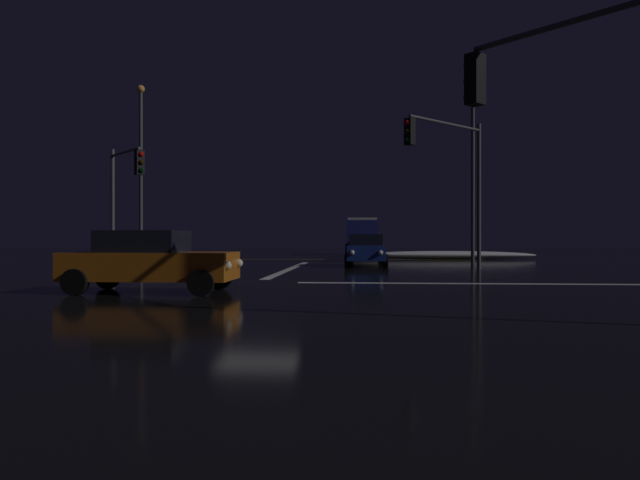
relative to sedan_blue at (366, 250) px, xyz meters
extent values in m
cube|color=black|center=(-3.42, -10.88, -0.85)|extent=(120.00, 120.00, 0.10)
cube|color=white|center=(-3.42, -2.85, -0.80)|extent=(0.35, 13.73, 0.01)
cube|color=yellow|center=(-3.42, 8.75, -0.80)|extent=(22.00, 0.15, 0.01)
cube|color=white|center=(4.71, -10.88, -0.80)|extent=(13.73, 0.40, 0.01)
ellipsoid|color=white|center=(-12.25, 7.11, -0.54)|extent=(7.74, 1.50, 0.52)
ellipsoid|color=white|center=(5.41, 9.87, -0.53)|extent=(11.42, 1.50, 0.54)
cube|color=navy|center=(0.00, -0.04, -0.13)|extent=(1.80, 4.20, 0.70)
cube|color=black|center=(0.00, 0.16, 0.49)|extent=(1.60, 2.00, 0.55)
cylinder|color=black|center=(0.90, -1.59, -0.48)|extent=(0.22, 0.64, 0.64)
cylinder|color=black|center=(-0.90, -1.59, -0.48)|extent=(0.22, 0.64, 0.64)
cylinder|color=black|center=(0.90, 1.51, -0.48)|extent=(0.22, 0.64, 0.64)
cylinder|color=black|center=(-0.90, 1.51, -0.48)|extent=(0.22, 0.64, 0.64)
sphere|color=#F9EFC6|center=(0.65, -2.16, -0.08)|extent=(0.22, 0.22, 0.22)
sphere|color=#F9EFC6|center=(-0.65, -2.16, -0.08)|extent=(0.22, 0.22, 0.22)
cube|color=black|center=(0.00, 6.44, -0.13)|extent=(1.80, 4.20, 0.70)
cube|color=black|center=(0.00, 6.64, 0.49)|extent=(1.60, 2.00, 0.55)
cylinder|color=black|center=(0.90, 4.89, -0.48)|extent=(0.22, 0.64, 0.64)
cylinder|color=black|center=(-0.90, 4.89, -0.48)|extent=(0.22, 0.64, 0.64)
cylinder|color=black|center=(0.90, 7.99, -0.48)|extent=(0.22, 0.64, 0.64)
cylinder|color=black|center=(-0.90, 7.99, -0.48)|extent=(0.22, 0.64, 0.64)
sphere|color=#F9EFC6|center=(0.65, 4.32, -0.08)|extent=(0.22, 0.22, 0.22)
sphere|color=#F9EFC6|center=(-0.65, 4.32, -0.08)|extent=(0.22, 0.22, 0.22)
cube|color=#B7B7BC|center=(0.01, 12.28, -0.13)|extent=(1.80, 4.20, 0.70)
cube|color=black|center=(0.01, 12.48, 0.49)|extent=(1.60, 2.00, 0.55)
cylinder|color=black|center=(0.91, 10.73, -0.48)|extent=(0.22, 0.64, 0.64)
cylinder|color=black|center=(-0.89, 10.73, -0.48)|extent=(0.22, 0.64, 0.64)
cylinder|color=black|center=(0.91, 13.83, -0.48)|extent=(0.22, 0.64, 0.64)
cylinder|color=black|center=(-0.89, 13.83, -0.48)|extent=(0.22, 0.64, 0.64)
sphere|color=#F9EFC6|center=(0.66, 10.16, -0.08)|extent=(0.22, 0.22, 0.22)
sphere|color=#F9EFC6|center=(-0.64, 10.16, -0.08)|extent=(0.22, 0.22, 0.22)
cube|color=navy|center=(-0.21, 16.60, 0.83)|extent=(2.40, 2.20, 2.30)
cube|color=silver|center=(-0.21, 21.10, 0.98)|extent=(2.40, 5.00, 2.60)
cylinder|color=black|center=(0.99, 17.20, -0.32)|extent=(0.28, 0.96, 0.96)
cylinder|color=black|center=(-1.41, 17.20, -0.32)|extent=(0.28, 0.96, 0.96)
cylinder|color=black|center=(0.99, 21.90, -0.32)|extent=(0.28, 0.96, 0.96)
cylinder|color=black|center=(-1.41, 21.90, -0.32)|extent=(0.28, 0.96, 0.96)
sphere|color=#F9EFC6|center=(0.64, 15.45, 0.23)|extent=(0.26, 0.26, 0.26)
sphere|color=#F9EFC6|center=(-1.06, 15.45, 0.23)|extent=(0.26, 0.26, 0.26)
cube|color=#C66014|center=(-5.52, -14.32, -0.13)|extent=(4.20, 1.80, 0.70)
cube|color=black|center=(-5.72, -14.32, 0.49)|extent=(2.00, 1.60, 0.55)
cylinder|color=black|center=(-3.97, -13.42, -0.48)|extent=(0.64, 0.22, 0.64)
cylinder|color=black|center=(-3.97, -15.22, -0.48)|extent=(0.64, 0.22, 0.64)
cylinder|color=black|center=(-7.07, -13.42, -0.48)|extent=(0.64, 0.22, 0.64)
cylinder|color=black|center=(-7.07, -15.22, -0.48)|extent=(0.64, 0.22, 0.64)
sphere|color=#F9EFC6|center=(-3.40, -13.67, -0.08)|extent=(0.22, 0.22, 0.22)
sphere|color=#F9EFC6|center=(-3.40, -14.97, -0.08)|extent=(0.22, 0.22, 0.22)
cylinder|color=#4C4C51|center=(5.01, -2.45, 2.44)|extent=(0.18, 0.18, 6.49)
cylinder|color=#4C4C51|center=(3.35, -4.12, 5.39)|extent=(3.41, 3.41, 0.12)
cube|color=black|center=(1.68, -5.78, 4.77)|extent=(0.46, 0.46, 1.05)
sphere|color=red|center=(1.57, -5.90, 5.11)|extent=(0.22, 0.22, 0.22)
sphere|color=black|center=(1.57, -5.90, 4.77)|extent=(0.22, 0.22, 0.22)
sphere|color=black|center=(1.57, -5.90, 4.42)|extent=(0.22, 0.22, 0.22)
cylinder|color=#4C4C51|center=(-11.85, -2.45, 1.97)|extent=(0.18, 0.18, 5.54)
cylinder|color=#4C4C51|center=(-10.77, -3.53, 4.44)|extent=(2.24, 2.24, 0.12)
cube|color=black|center=(-9.70, -4.60, 3.81)|extent=(0.46, 0.46, 1.05)
sphere|color=red|center=(-9.59, -4.72, 4.16)|extent=(0.22, 0.22, 0.22)
sphere|color=black|center=(-9.59, -4.72, 3.81)|extent=(0.22, 0.22, 0.22)
sphere|color=black|center=(-9.59, -4.72, 3.47)|extent=(0.22, 0.22, 0.22)
cylinder|color=#4C4C51|center=(3.59, -17.89, 4.48)|extent=(2.92, 2.92, 0.12)
cube|color=black|center=(2.17, -16.47, 3.86)|extent=(0.46, 0.46, 1.05)
sphere|color=red|center=(2.06, -16.36, 4.20)|extent=(0.22, 0.22, 0.22)
sphere|color=black|center=(2.06, -16.36, 3.86)|extent=(0.22, 0.22, 0.22)
sphere|color=black|center=(2.06, -16.36, 3.51)|extent=(0.22, 0.22, 0.22)
cylinder|color=#424247|center=(5.71, 2.75, 3.88)|extent=(0.20, 0.20, 9.36)
sphere|color=#F9AD47|center=(5.71, 2.75, 8.74)|extent=(0.44, 0.44, 0.44)
cylinder|color=#424247|center=(-12.55, 2.75, 3.97)|extent=(0.20, 0.20, 9.54)
sphere|color=#F9AD47|center=(-12.55, 2.75, 8.92)|extent=(0.44, 0.44, 0.44)
camera|label=1|loc=(-0.14, -28.59, 0.57)|focal=32.34mm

